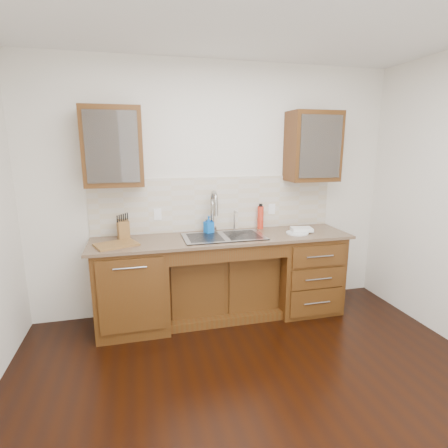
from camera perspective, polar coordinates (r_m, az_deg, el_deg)
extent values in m
cube|color=black|center=(2.88, 7.68, -28.51)|extent=(4.00, 3.50, 0.10)
cube|color=silver|center=(3.92, -1.42, 5.54)|extent=(4.00, 0.10, 2.70)
cube|color=#593014|center=(3.71, -14.76, -9.88)|extent=(0.70, 0.62, 0.88)
cube|color=#593014|center=(3.92, -0.47, -9.61)|extent=(1.20, 0.44, 0.70)
cube|color=#593014|center=(4.12, 12.90, -7.46)|extent=(0.70, 0.62, 0.88)
cube|color=#84705B|center=(3.65, -0.09, -2.29)|extent=(2.70, 0.65, 0.03)
cube|color=beige|center=(3.88, -1.21, 3.31)|extent=(2.70, 0.02, 0.59)
cube|color=#9E9EA5|center=(3.65, -0.04, -3.41)|extent=(0.84, 0.46, 0.19)
cylinder|color=#999993|center=(3.79, -1.91, 1.61)|extent=(0.04, 0.04, 0.40)
cylinder|color=#999993|center=(3.87, 1.69, 0.65)|extent=(0.02, 0.02, 0.24)
cube|color=#593014|center=(3.58, -17.65, 11.90)|extent=(0.55, 0.34, 0.75)
cube|color=#593014|center=(4.05, 14.28, 12.14)|extent=(0.55, 0.34, 0.75)
cube|color=white|center=(3.80, -10.78, 1.56)|extent=(0.08, 0.01, 0.12)
cube|color=white|center=(4.07, 7.79, 2.44)|extent=(0.08, 0.01, 0.12)
imported|color=blue|center=(3.76, -2.51, -0.12)|extent=(0.11, 0.11, 0.19)
cylinder|color=red|center=(3.98, 5.97, 1.05)|extent=(0.08, 0.08, 0.26)
cylinder|color=silver|center=(3.85, 11.87, -1.44)|extent=(0.32, 0.32, 0.01)
cube|color=silver|center=(3.91, 12.56, -0.84)|extent=(0.25, 0.20, 0.04)
cube|color=#99562F|center=(3.68, -16.11, -0.87)|extent=(0.13, 0.19, 0.19)
cube|color=brown|center=(3.48, -17.17, -3.22)|extent=(0.45, 0.39, 0.02)
imported|color=white|center=(3.59, -19.59, 10.87)|extent=(0.14, 0.14, 0.09)
imported|color=white|center=(3.58, -16.66, 11.07)|extent=(0.11, 0.11, 0.09)
imported|color=white|center=(4.00, 12.82, 11.43)|extent=(0.14, 0.14, 0.09)
imported|color=silver|center=(4.10, 15.71, 11.39)|extent=(0.15, 0.15, 0.10)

